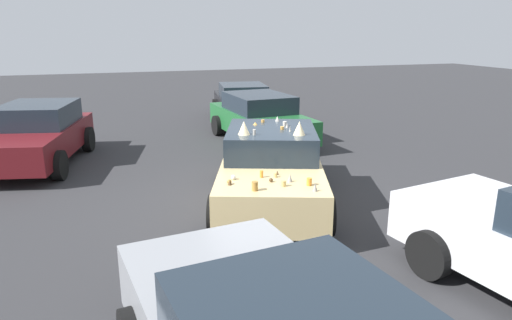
# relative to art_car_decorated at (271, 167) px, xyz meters

# --- Properties ---
(ground_plane) EXTENTS (60.00, 60.00, 0.00)m
(ground_plane) POSITION_rel_art_car_decorated_xyz_m (-0.03, 0.01, -0.73)
(ground_plane) COLOR #2D2D30
(art_car_decorated) EXTENTS (4.77, 3.18, 1.69)m
(art_car_decorated) POSITION_rel_art_car_decorated_xyz_m (0.00, 0.00, 0.00)
(art_car_decorated) COLOR #D8BC7F
(art_car_decorated) RESTS_ON ground
(parked_sedan_near_right) EXTENTS (4.34, 2.38, 1.34)m
(parked_sedan_near_right) POSITION_rel_art_car_decorated_xyz_m (8.20, -1.88, -0.05)
(parked_sedan_near_right) COLOR black
(parked_sedan_near_right) RESTS_ON ground
(parked_sedan_far_right) EXTENTS (4.40, 2.67, 1.48)m
(parked_sedan_far_right) POSITION_rel_art_car_decorated_xyz_m (4.36, 4.55, 0.02)
(parked_sedan_far_right) COLOR #5B1419
(parked_sedan_far_right) RESTS_ON ground
(parked_sedan_row_back_far) EXTENTS (4.44, 2.25, 1.41)m
(parked_sedan_row_back_far) POSITION_rel_art_car_decorated_xyz_m (4.90, -1.42, -0.01)
(parked_sedan_row_back_far) COLOR #1E602D
(parked_sedan_row_back_far) RESTS_ON ground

